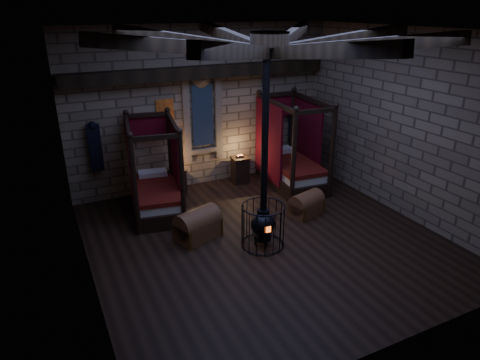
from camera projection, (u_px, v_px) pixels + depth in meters
name	position (u px, v px, depth m)	size (l,w,h in m)	color
room	(267.00, 56.00, 7.74)	(7.02, 7.02, 4.29)	black
bed_left	(156.00, 189.00, 10.17)	(1.44, 2.24, 2.18)	black
bed_right	(290.00, 164.00, 11.66)	(1.38, 2.35, 2.35)	black
trunk_left	(198.00, 225.00, 9.01)	(1.06, 0.85, 0.68)	brown
trunk_right	(306.00, 205.00, 10.05)	(0.89, 0.70, 0.58)	brown
nightstand_left	(177.00, 182.00, 11.09)	(0.51, 0.50, 0.83)	black
nightstand_right	(240.00, 170.00, 11.85)	(0.49, 0.47, 0.80)	black
stove	(263.00, 220.00, 8.62)	(0.89, 0.89, 4.05)	black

